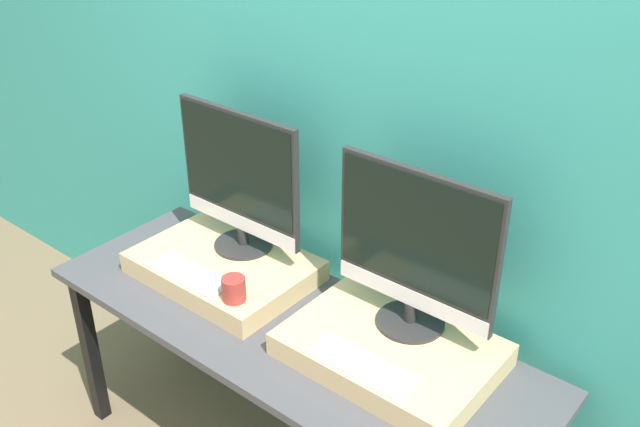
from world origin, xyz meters
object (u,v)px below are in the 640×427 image
object	(u,v)px
mug	(234,289)
keyboard_right	(361,364)
monitor_left	(239,179)
monitor_right	(415,248)
keyboard_left	(191,274)

from	to	relation	value
mug	keyboard_right	bearing A→B (deg)	-0.00
monitor_left	mug	bearing A→B (deg)	-50.37
monitor_left	keyboard_right	world-z (taller)	monitor_left
monitor_right	monitor_left	bearing A→B (deg)	180.00
keyboard_left	monitor_right	world-z (taller)	monitor_right
keyboard_left	mug	world-z (taller)	mug
keyboard_left	keyboard_right	size ratio (longest dim) A/B	1.00
keyboard_left	monitor_left	bearing A→B (deg)	90.00
monitor_left	mug	distance (m)	0.41
monitor_left	monitor_right	distance (m)	0.73
mug	keyboard_right	xyz separation A→B (m)	(0.52, -0.00, -0.03)
monitor_left	mug	world-z (taller)	monitor_left
monitor_right	keyboard_right	xyz separation A→B (m)	(-0.00, -0.26, -0.27)
keyboard_left	mug	xyz separation A→B (m)	(0.21, 0.00, 0.03)
mug	keyboard_right	size ratio (longest dim) A/B	0.26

